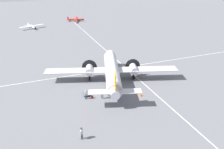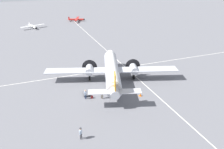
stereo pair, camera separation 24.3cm
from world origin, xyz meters
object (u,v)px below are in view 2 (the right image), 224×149
baggage_cart (86,93)px  traffic_cone (140,94)px  ramp_agent (102,93)px  suitcase_near_door (92,97)px  crew_foreground (81,132)px  light_aircraft_distant (77,19)px  airliner_main (112,69)px  passenger_boarding (85,93)px  light_aircraft_taxiing (33,26)px

baggage_cart → traffic_cone: size_ratio=2.82×
ramp_agent → traffic_cone: 6.53m
suitcase_near_door → crew_foreground: bearing=-114.0°
baggage_cart → light_aircraft_distant: light_aircraft_distant is taller
airliner_main → passenger_boarding: 7.84m
ramp_agent → baggage_cart: (-2.14, 2.06, -0.77)m
airliner_main → passenger_boarding: size_ratio=14.92×
airliner_main → baggage_cart: size_ratio=14.33×
airliner_main → baggage_cart: 7.09m
suitcase_near_door → baggage_cart: baggage_cart is taller
airliner_main → passenger_boarding: airliner_main is taller
ramp_agent → suitcase_near_door: 1.86m
crew_foreground → ramp_agent: ramp_agent is taller
passenger_boarding → suitcase_near_door: bearing=-50.9°
crew_foreground → traffic_cone: bearing=-14.2°
crew_foreground → light_aircraft_distant: (15.72, 73.16, -0.24)m
airliner_main → ramp_agent: size_ratio=14.56×
light_aircraft_taxiing → traffic_cone: (14.48, -58.71, -0.49)m
passenger_boarding → light_aircraft_taxiing: size_ratio=0.19×
passenger_boarding → traffic_cone: passenger_boarding is taller
crew_foreground → traffic_cone: (11.80, 6.73, -0.75)m
baggage_cart → passenger_boarding: bearing=164.0°
airliner_main → suitcase_near_door: bearing=149.3°
ramp_agent → light_aircraft_taxiing: light_aircraft_taxiing is taller
light_aircraft_distant → light_aircraft_taxiing: (-18.40, -7.72, -0.02)m
baggage_cart → light_aircraft_taxiing: size_ratio=0.19×
suitcase_near_door → traffic_cone: (7.86, -2.14, 0.04)m
airliner_main → suitcase_near_door: 7.43m
suitcase_near_door → light_aircraft_taxiing: bearing=96.7°
light_aircraft_taxiing → crew_foreground: bearing=-17.7°
crew_foreground → light_aircraft_taxiing: size_ratio=0.19×
light_aircraft_distant → suitcase_near_door: bearing=-80.7°
ramp_agent → light_aircraft_distant: size_ratio=0.18×
light_aircraft_distant → traffic_cone: light_aircraft_distant is taller
ramp_agent → baggage_cart: bearing=3.2°
passenger_boarding → traffic_cone: 9.20m
crew_foreground → light_aircraft_distant: 74.83m
airliner_main → crew_foreground: airliner_main is taller
baggage_cart → suitcase_near_door: bearing=-155.4°
traffic_cone → airliner_main: bearing=110.4°
suitcase_near_door → light_aircraft_taxiing: 56.96m
passenger_boarding → suitcase_near_door: size_ratio=3.13×
crew_foreground → passenger_boarding: size_ratio=1.00×
ramp_agent → light_aircraft_taxiing: bearing=-34.8°
light_aircraft_taxiing → suitcase_near_door: bearing=-13.4°
ramp_agent → airliner_main: bearing=-78.3°
light_aircraft_distant → crew_foreground: bearing=-82.5°
passenger_boarding → traffic_cone: bearing=-50.9°
ramp_agent → suitcase_near_door: (-1.56, 0.62, -0.79)m
suitcase_near_door → light_aircraft_distant: size_ratio=0.06×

